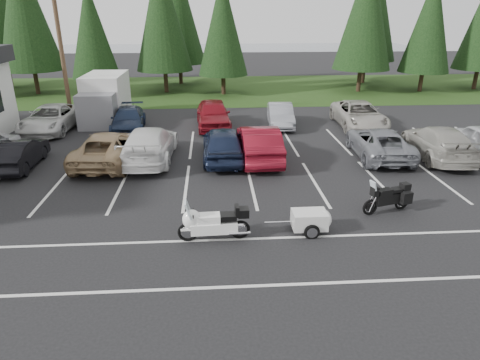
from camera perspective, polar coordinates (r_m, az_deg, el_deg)
name	(u,v)px	position (r m, az deg, el deg)	size (l,w,h in m)	color
ground	(241,195)	(16.88, 0.13, -1.99)	(120.00, 120.00, 0.00)	black
grass_strip	(223,89)	(40.00, -2.31, 12.00)	(80.00, 16.00, 0.01)	#223B12
lake_water	(242,55)	(70.91, 0.28, 16.30)	(70.00, 50.00, 0.02)	slate
utility_pole	(61,47)	(28.90, -22.76, 16.02)	(1.60, 0.26, 9.00)	#473321
box_truck	(103,99)	(29.24, -17.77, 10.23)	(2.40, 5.60, 2.90)	silver
stall_markings	(238,176)	(18.72, -0.29, 0.49)	(32.00, 16.00, 0.01)	silver
conifer_2	(23,7)	(41.01, -26.91, 19.84)	(5.10, 5.10, 11.89)	#332316
conifer_3	(91,30)	(38.02, -19.22, 18.36)	(3.87, 3.87, 9.02)	#332316
conifer_4	(162,13)	(38.50, -10.41, 21.07)	(4.80, 4.80, 11.17)	#332316
conifer_5	(223,25)	(37.04, -2.33, 19.97)	(4.14, 4.14, 9.63)	#332316
conifer_6	(366,10)	(39.72, 16.47, 20.86)	(4.93, 4.93, 11.48)	#332316
conifer_7	(430,22)	(41.59, 24.01, 18.69)	(4.27, 4.27, 9.94)	#332316
conifer_back_b	(177,10)	(43.00, -8.34, 21.55)	(4.97, 4.97, 11.58)	#332316
conifer_back_c	(371,1)	(44.82, 17.05, 21.82)	(5.50, 5.50, 12.81)	#332316
car_near_1	(19,154)	(22.04, -27.34, 3.15)	(1.42, 4.06, 1.34)	black
car_near_2	(109,148)	(21.13, -17.05, 4.16)	(2.48, 5.39, 1.50)	#A0835D
car_near_3	(149,144)	(20.99, -11.99, 4.72)	(2.26, 5.57, 1.62)	white
car_near_4	(223,143)	(20.62, -2.27, 4.91)	(1.94, 4.83, 1.64)	#161F39
car_near_5	(259,143)	(20.62, 2.53, 4.96)	(1.77, 5.09, 1.68)	maroon
car_near_6	(379,143)	(22.14, 18.05, 4.75)	(2.39, 5.17, 1.44)	gray
car_near_7	(438,142)	(23.04, 24.90, 4.59)	(2.19, 5.40, 1.57)	#A4A196
car_near_8	(480,140)	(24.49, 29.39, 4.73)	(1.85, 4.60, 1.57)	silver
car_far_0	(51,119)	(28.07, -23.91, 7.49)	(2.50, 5.42, 1.51)	silver
car_far_1	(128,120)	(26.65, -14.68, 7.79)	(1.89, 4.65, 1.35)	#18233C
car_far_2	(213,114)	(26.56, -3.59, 8.77)	(1.97, 4.89, 1.67)	maroon
car_far_3	(280,115)	(26.94, 5.42, 8.58)	(1.46, 4.18, 1.38)	gray
car_far_4	(359,115)	(27.57, 15.60, 8.35)	(2.54, 5.52, 1.53)	#AFAAA1
touring_motorcycle	(214,220)	(13.40, -3.51, -5.36)	(2.53, 0.78, 1.40)	white
cargo_trailer	(309,222)	(14.17, 9.21, -5.52)	(1.62, 0.91, 0.75)	silver
adventure_motorcycle	(387,195)	(16.09, 19.06, -1.93)	(2.17, 0.75, 1.32)	black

